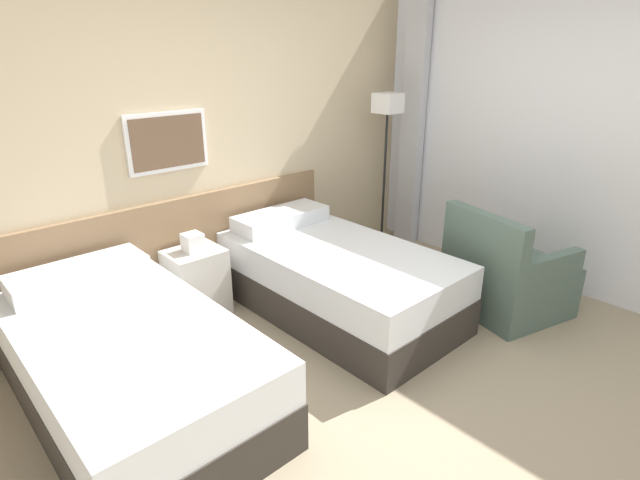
# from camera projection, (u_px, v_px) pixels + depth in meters

# --- Properties ---
(ground_plane) EXTENTS (16.00, 16.00, 0.00)m
(ground_plane) POSITION_uv_depth(u_px,v_px,m) (423.00, 401.00, 3.04)
(ground_plane) COLOR gray
(wall_headboard) EXTENTS (10.00, 0.10, 2.70)m
(wall_headboard) POSITION_uv_depth(u_px,v_px,m) (214.00, 142.00, 4.04)
(wall_headboard) COLOR #C6B28E
(wall_headboard) RESTS_ON ground_plane
(wall_window) EXTENTS (0.21, 4.65, 2.70)m
(wall_window) POSITION_uv_depth(u_px,v_px,m) (614.00, 139.00, 3.89)
(wall_window) COLOR white
(wall_window) RESTS_ON ground_plane
(bed_near_door) EXTENTS (1.05, 1.91, 0.68)m
(bed_near_door) POSITION_uv_depth(u_px,v_px,m) (130.00, 364.00, 2.92)
(bed_near_door) COLOR #332D28
(bed_near_door) RESTS_ON ground_plane
(bed_near_window) EXTENTS (1.05, 1.91, 0.68)m
(bed_near_window) POSITION_uv_depth(u_px,v_px,m) (337.00, 278.00, 3.99)
(bed_near_window) COLOR #332D28
(bed_near_window) RESTS_ON ground_plane
(nightstand) EXTENTS (0.42, 0.36, 0.68)m
(nightstand) POSITION_uv_depth(u_px,v_px,m) (197.00, 281.00, 3.95)
(nightstand) COLOR beige
(nightstand) RESTS_ON ground_plane
(floor_lamp) EXTENTS (0.24, 0.24, 1.61)m
(floor_lamp) POSITION_uv_depth(u_px,v_px,m) (387.00, 124.00, 4.82)
(floor_lamp) COLOR black
(floor_lamp) RESTS_ON ground_plane
(armchair) EXTENTS (0.94, 0.96, 0.86)m
(armchair) POSITION_uv_depth(u_px,v_px,m) (505.00, 278.00, 4.02)
(armchair) COLOR #4C6056
(armchair) RESTS_ON ground_plane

